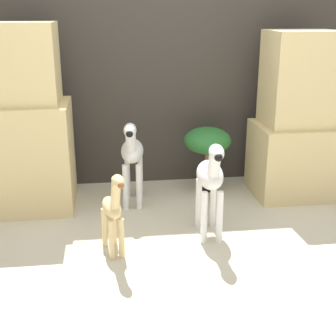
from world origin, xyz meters
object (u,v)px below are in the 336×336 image
Objects in this scene: zebra_left at (132,154)px; potted_palm_front at (207,142)px; giraffe_figurine at (113,209)px; zebra_right at (211,178)px.

potted_palm_front is (0.67, 0.23, 0.01)m from zebra_left.
zebra_right is at bearing 14.35° from giraffe_figurine.
giraffe_figurine is at bearing -165.65° from zebra_right.
giraffe_figurine is (-0.67, -0.17, -0.12)m from zebra_right.
zebra_right is 1.27× the size of potted_palm_front.
zebra_right is 0.82m from zebra_left.
giraffe_figurine is 1.06× the size of potted_palm_front.
zebra_left is at bearing 78.25° from giraffe_figurine.
zebra_left is (-0.50, 0.64, 0.00)m from zebra_right.
potted_palm_front is at bearing 19.32° from zebra_left.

